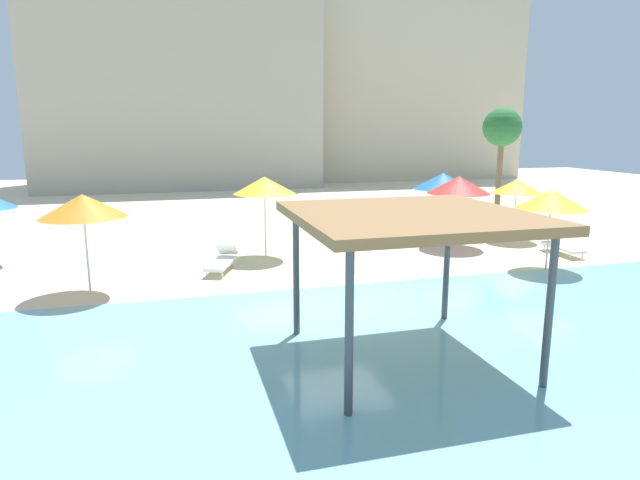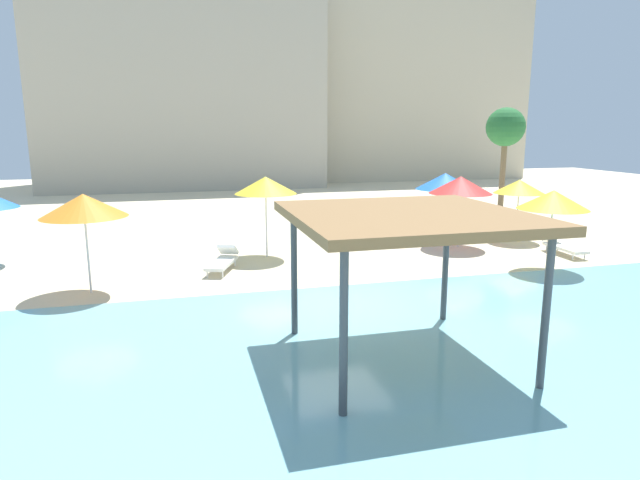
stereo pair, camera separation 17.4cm
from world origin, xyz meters
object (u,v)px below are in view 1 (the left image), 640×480
at_px(beach_umbrella_yellow_3, 264,185).
at_px(beach_umbrella_yellow_5, 517,186).
at_px(palm_tree_1, 502,129).
at_px(shade_pavilion, 410,221).
at_px(beach_umbrella_blue_6, 443,181).
at_px(lounge_chair_5, 355,235).
at_px(lounge_chair_2, 560,245).
at_px(beach_umbrella_red_4, 459,185).
at_px(beach_umbrella_orange_1, 83,206).
at_px(lounge_chair_4, 222,260).
at_px(beach_umbrella_yellow_0, 552,200).

xyz_separation_m(beach_umbrella_yellow_3, beach_umbrella_yellow_5, (10.25, 0.29, -0.36)).
bearing_deg(beach_umbrella_yellow_5, palm_tree_1, 63.25).
bearing_deg(shade_pavilion, beach_umbrella_blue_6, 59.44).
xyz_separation_m(lounge_chair_5, palm_tree_1, (9.07, 4.14, 4.07)).
xyz_separation_m(beach_umbrella_yellow_3, lounge_chair_2, (10.37, -2.33, -2.20)).
height_order(beach_umbrella_red_4, palm_tree_1, palm_tree_1).
bearing_deg(palm_tree_1, beach_umbrella_orange_1, -154.83).
bearing_deg(beach_umbrella_orange_1, shade_pavilion, -43.54).
relative_size(shade_pavilion, beach_umbrella_red_4, 1.59).
height_order(beach_umbrella_orange_1, beach_umbrella_yellow_5, beach_umbrella_orange_1).
relative_size(shade_pavilion, lounge_chair_4, 2.17).
relative_size(beach_umbrella_yellow_3, beach_umbrella_yellow_5, 1.15).
distance_m(beach_umbrella_yellow_5, beach_umbrella_blue_6, 3.00).
height_order(shade_pavilion, beach_umbrella_yellow_0, shade_pavilion).
distance_m(beach_umbrella_yellow_5, lounge_chair_5, 6.78).
relative_size(beach_umbrella_red_4, lounge_chair_2, 1.41).
bearing_deg(beach_umbrella_yellow_5, lounge_chair_2, -87.23).
bearing_deg(lounge_chair_5, beach_umbrella_yellow_0, 66.70).
distance_m(lounge_chair_4, palm_tree_1, 16.65).
bearing_deg(lounge_chair_4, shade_pavilion, 41.17).
bearing_deg(beach_umbrella_red_4, beach_umbrella_blue_6, 74.62).
xyz_separation_m(beach_umbrella_blue_6, lounge_chair_4, (-9.72, -3.81, -1.92)).
distance_m(beach_umbrella_blue_6, lounge_chair_5, 4.76).
height_order(lounge_chair_2, palm_tree_1, palm_tree_1).
bearing_deg(shade_pavilion, beach_umbrella_orange_1, 136.46).
bearing_deg(beach_umbrella_yellow_0, beach_umbrella_blue_6, 92.69).
height_order(shade_pavilion, beach_umbrella_orange_1, shade_pavilion).
xyz_separation_m(beach_umbrella_yellow_0, palm_tree_1, (4.52, 9.72, 2.12)).
height_order(beach_umbrella_yellow_0, lounge_chair_5, beach_umbrella_yellow_0).
xyz_separation_m(lounge_chair_2, palm_tree_1, (2.52, 7.86, 4.07)).
bearing_deg(shade_pavilion, beach_umbrella_yellow_3, 97.18).
height_order(beach_umbrella_yellow_3, lounge_chair_2, beach_umbrella_yellow_3).
bearing_deg(beach_umbrella_yellow_3, beach_umbrella_blue_6, 16.24).
bearing_deg(beach_umbrella_yellow_5, beach_umbrella_red_4, -170.17).
bearing_deg(palm_tree_1, beach_umbrella_yellow_5, -116.75).
relative_size(shade_pavilion, beach_umbrella_yellow_3, 1.52).
distance_m(beach_umbrella_yellow_5, lounge_chair_2, 3.21).
relative_size(shade_pavilion, beach_umbrella_yellow_0, 1.67).
distance_m(beach_umbrella_yellow_0, lounge_chair_5, 7.46).
distance_m(shade_pavilion, lounge_chair_5, 11.30).
distance_m(beach_umbrella_yellow_0, lounge_chair_2, 3.35).
distance_m(shade_pavilion, beach_umbrella_orange_1, 9.09).
bearing_deg(beach_umbrella_yellow_5, shade_pavilion, -133.35).
bearing_deg(beach_umbrella_yellow_5, lounge_chair_4, -171.60).
height_order(beach_umbrella_blue_6, palm_tree_1, palm_tree_1).
height_order(shade_pavilion, beach_umbrella_blue_6, shade_pavilion).
xyz_separation_m(beach_umbrella_yellow_3, beach_umbrella_blue_6, (8.06, 2.35, -0.28)).
xyz_separation_m(shade_pavilion, beach_umbrella_blue_6, (6.89, 11.67, -0.51)).
bearing_deg(beach_umbrella_yellow_0, palm_tree_1, 65.05).
xyz_separation_m(beach_umbrella_yellow_0, beach_umbrella_red_4, (-1.01, 3.97, 0.09)).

